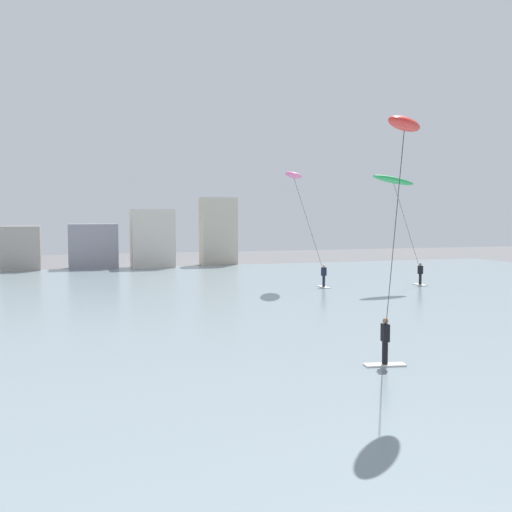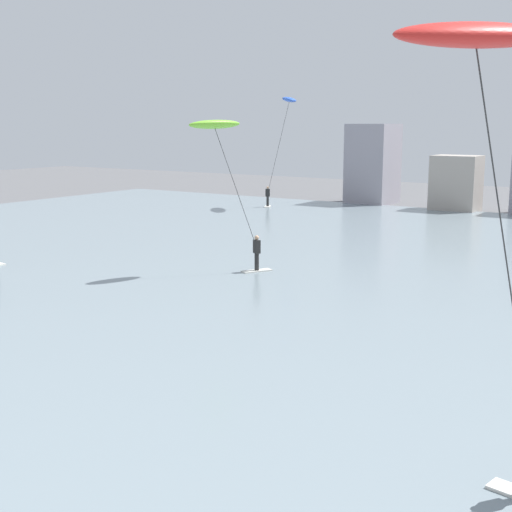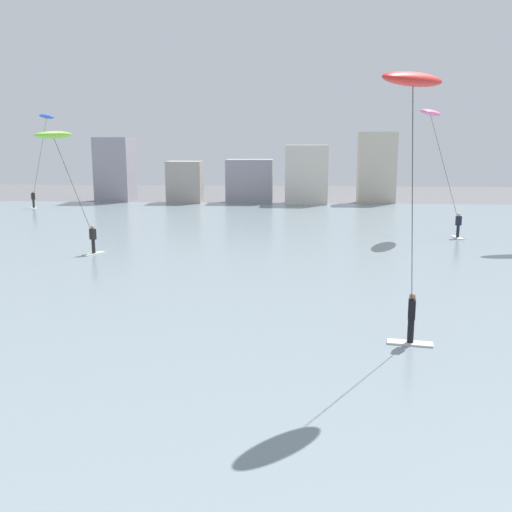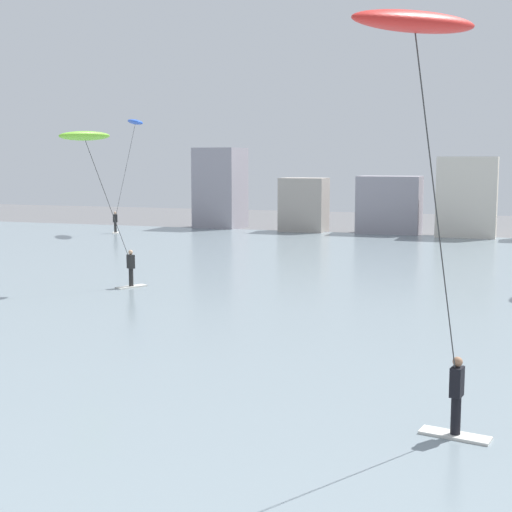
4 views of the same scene
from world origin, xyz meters
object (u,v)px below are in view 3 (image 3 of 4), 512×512
(kitesurfer_lime, at_px, (60,151))
(kitesurfer_blue, at_px, (45,124))
(kitesurfer_pink, at_px, (432,120))
(kitesurfer_red, at_px, (413,122))

(kitesurfer_lime, distance_m, kitesurfer_blue, 25.70)
(kitesurfer_blue, bearing_deg, kitesurfer_pink, -24.28)
(kitesurfer_red, bearing_deg, kitesurfer_lime, 136.72)
(kitesurfer_lime, relative_size, kitesurfer_pink, 0.82)
(kitesurfer_red, xyz_separation_m, kitesurfer_lime, (-15.38, 14.48, -1.05))
(kitesurfer_red, relative_size, kitesurfer_pink, 0.97)
(kitesurfer_pink, bearing_deg, kitesurfer_lime, -157.03)
(kitesurfer_pink, bearing_deg, kitesurfer_blue, 155.72)
(kitesurfer_lime, height_order, kitesurfer_pink, kitesurfer_pink)
(kitesurfer_pink, bearing_deg, kitesurfer_red, -103.77)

